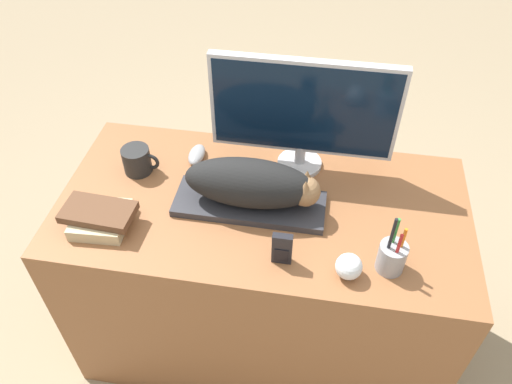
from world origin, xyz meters
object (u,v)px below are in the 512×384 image
(keyboard, at_px, (250,204))
(cat, at_px, (254,184))
(computer_mouse, at_px, (197,155))
(monitor, at_px, (304,111))
(book_stack, at_px, (100,217))
(phone, at_px, (282,249))
(pen_cup, at_px, (392,256))
(baseball, at_px, (349,266))
(coffee_mug, at_px, (138,160))

(keyboard, height_order, cat, cat)
(cat, bearing_deg, computer_mouse, 139.59)
(monitor, bearing_deg, keyboard, -121.13)
(computer_mouse, xyz_separation_m, book_stack, (-0.21, -0.35, 0.02))
(monitor, xyz_separation_m, phone, (-0.01, -0.41, -0.17))
(pen_cup, bearing_deg, book_stack, 178.50)
(keyboard, relative_size, baseball, 6.32)
(keyboard, height_order, coffee_mug, coffee_mug)
(computer_mouse, distance_m, baseball, 0.67)
(keyboard, bearing_deg, cat, 0.00)
(keyboard, distance_m, monitor, 0.33)
(monitor, relative_size, computer_mouse, 5.49)
(coffee_mug, relative_size, baseball, 1.67)
(computer_mouse, height_order, phone, phone)
(pen_cup, distance_m, baseball, 0.12)
(phone, bearing_deg, keyboard, 122.80)
(cat, relative_size, coffee_mug, 3.33)
(coffee_mug, bearing_deg, cat, -14.48)
(baseball, bearing_deg, monitor, 112.30)
(coffee_mug, distance_m, pen_cup, 0.87)
(computer_mouse, distance_m, book_stack, 0.40)
(computer_mouse, bearing_deg, book_stack, -120.84)
(coffee_mug, bearing_deg, phone, -29.95)
(monitor, relative_size, coffee_mug, 4.73)
(keyboard, distance_m, pen_cup, 0.46)
(baseball, bearing_deg, phone, 174.34)
(pen_cup, xyz_separation_m, phone, (-0.30, -0.03, 0.00))
(phone, xyz_separation_m, book_stack, (-0.55, 0.05, -0.02))
(cat, relative_size, baseball, 5.56)
(baseball, relative_size, phone, 0.70)
(computer_mouse, bearing_deg, baseball, -37.86)
(monitor, bearing_deg, phone, -91.05)
(computer_mouse, relative_size, pen_cup, 0.53)
(monitor, distance_m, phone, 0.45)
(keyboard, xyz_separation_m, book_stack, (-0.43, -0.15, 0.02))
(monitor, relative_size, pen_cup, 2.90)
(cat, distance_m, phone, 0.23)
(book_stack, bearing_deg, cat, 18.37)
(pen_cup, height_order, baseball, pen_cup)
(cat, bearing_deg, coffee_mug, 165.52)
(coffee_mug, bearing_deg, book_stack, -97.03)
(cat, bearing_deg, keyboard, -180.00)
(coffee_mug, bearing_deg, monitor, 12.18)
(pen_cup, height_order, book_stack, pen_cup)
(keyboard, relative_size, cat, 1.14)
(monitor, height_order, baseball, monitor)
(baseball, height_order, book_stack, baseball)
(cat, distance_m, pen_cup, 0.45)
(cat, distance_m, book_stack, 0.47)
(keyboard, xyz_separation_m, baseball, (0.31, -0.21, 0.03))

